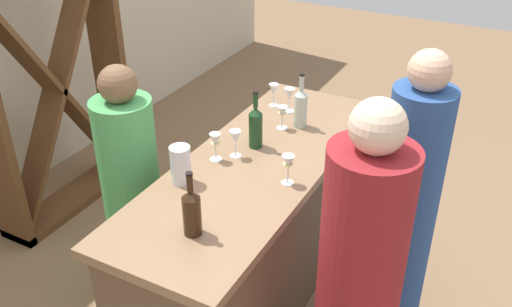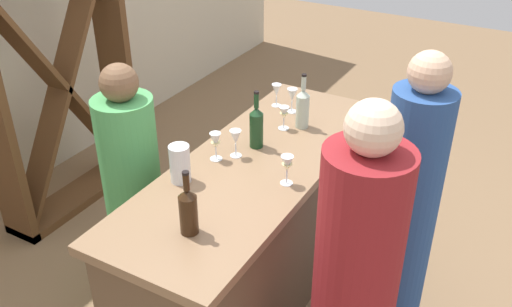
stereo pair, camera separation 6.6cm
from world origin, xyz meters
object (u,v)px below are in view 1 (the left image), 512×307
wine_glass_far_right (274,91)px  water_pitcher (181,165)px  wine_bottle_second_left_olive_green (256,126)px  person_left_guest (407,208)px  wine_bottle_leftmost_amber_brown (192,211)px  wine_glass_near_left (288,164)px  wine_glass_near_center (282,114)px  wine_rack (55,90)px  person_right_guest (132,192)px  wine_glass_far_center (215,143)px  wine_glass_far_left (236,138)px  wine_bottle_center_clear_pale (301,107)px  wine_glass_near_right (289,96)px  person_center_guest (359,281)px

wine_glass_far_right → water_pitcher: water_pitcher is taller
wine_bottle_second_left_olive_green → person_left_guest: 0.89m
wine_bottle_leftmost_amber_brown → wine_glass_near_left: 0.58m
wine_bottle_second_left_olive_green → wine_glass_near_center: 0.26m
wine_rack → wine_glass_near_center: wine_rack is taller
water_pitcher → person_right_guest: 0.58m
wine_rack → wine_glass_far_center: size_ratio=11.64×
wine_rack → wine_glass_near_center: bearing=-83.8°
wine_rack → wine_glass_far_right: bearing=-73.4°
wine_rack → wine_glass_near_center: (0.18, -1.61, 0.12)m
wine_bottle_leftmost_amber_brown → water_pitcher: wine_bottle_leftmost_amber_brown is taller
wine_glass_near_center → person_right_guest: 0.96m
wine_bottle_second_left_olive_green → person_left_guest: size_ratio=0.20×
wine_glass_far_left → wine_glass_far_center: wine_glass_far_center is taller
wine_bottle_center_clear_pale → person_right_guest: 1.07m
person_right_guest → wine_bottle_center_clear_pale: bearing=24.4°
wine_glass_near_center → wine_bottle_leftmost_amber_brown: bearing=-175.4°
wine_glass_near_left → wine_glass_near_center: bearing=28.5°
wine_rack → wine_glass_near_left: 1.91m
wine_bottle_second_left_olive_green → wine_glass_far_left: wine_bottle_second_left_olive_green is taller
wine_bottle_center_clear_pale → wine_glass_near_right: bearing=43.6°
wine_glass_far_left → water_pitcher: size_ratio=0.78×
wine_glass_near_right → wine_glass_near_left: bearing=-155.4°
wine_bottle_center_clear_pale → wine_glass_near_left: (-0.58, -0.19, -0.02)m
wine_glass_far_left → person_right_guest: 0.70m
wine_glass_near_center → wine_glass_far_center: bearing=162.6°
wine_glass_far_center → wine_glass_near_right: bearing=-7.6°
wine_bottle_center_clear_pale → person_center_guest: 1.16m
wine_rack → person_right_guest: size_ratio=1.27×
person_right_guest → wine_bottle_leftmost_amber_brown: bearing=-51.2°
wine_bottle_second_left_olive_green → wine_glass_near_center: wine_bottle_second_left_olive_green is taller
wine_rack → wine_bottle_leftmost_amber_brown: (-0.88, -1.69, 0.14)m
wine_glass_far_left → person_left_guest: (0.20, -0.88, -0.28)m
wine_bottle_center_clear_pale → person_left_guest: (-0.27, -0.73, -0.29)m
wine_bottle_leftmost_amber_brown → wine_glass_far_right: size_ratio=2.12×
person_left_guest → wine_glass_far_left: bearing=-0.4°
wine_glass_near_center → wine_glass_near_right: size_ratio=0.91×
wine_bottle_second_left_olive_green → person_left_guest: person_left_guest is taller
person_center_guest → wine_bottle_leftmost_amber_brown: bearing=17.7°
person_right_guest → wine_glass_near_left: bearing=-12.7°
wine_glass_near_center → wine_bottle_second_left_olive_green: bearing=172.2°
wine_bottle_leftmost_amber_brown → wine_glass_far_right: 1.33m
wine_bottle_leftmost_amber_brown → wine_bottle_second_left_olive_green: wine_bottle_second_left_olive_green is taller
wine_glass_far_right → person_left_guest: person_left_guest is taller
wine_glass_far_center → wine_glass_far_right: size_ratio=1.07×
wine_glass_near_left → person_right_guest: (-0.12, 0.90, -0.38)m
wine_rack → wine_glass_near_right: wine_rack is taller
wine_glass_far_center → wine_bottle_second_left_olive_green: bearing=-27.4°
water_pitcher → wine_bottle_center_clear_pale: bearing=-18.3°
wine_bottle_leftmost_amber_brown → person_right_guest: bearing=59.2°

